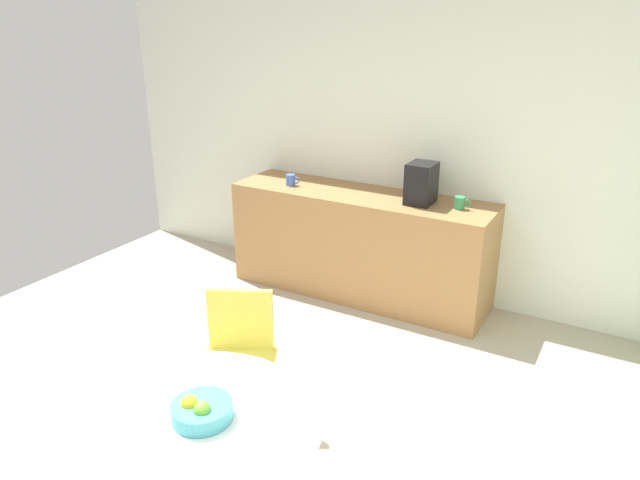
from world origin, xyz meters
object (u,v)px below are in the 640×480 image
coffee_maker (421,183)px  mug_green (460,203)px  round_table (191,451)px  chair_yellow (238,345)px  mug_white (291,180)px  fruit_bowl (201,411)px

coffee_maker → mug_green: bearing=2.3°
round_table → mug_green: 2.82m
chair_yellow → mug_white: bearing=113.5°
fruit_bowl → coffee_maker: coffee_maker is taller
round_table → mug_white: (-1.21, 2.70, 0.34)m
coffee_maker → round_table: bearing=-88.6°
chair_yellow → fruit_bowl: (0.44, -0.82, 0.26)m
mug_white → mug_green: same height
mug_white → mug_green: 1.46m
round_table → fruit_bowl: fruit_bowl is taller
mug_white → coffee_maker: coffee_maker is taller
mug_green → round_table: bearing=-95.0°
round_table → coffee_maker: size_ratio=3.41×
round_table → mug_green: (0.24, 2.79, 0.34)m
fruit_bowl → round_table: bearing=-117.3°
chair_yellow → mug_green: 2.08m
round_table → mug_green: mug_green is taller
chair_yellow → coffee_maker: bearing=79.7°
mug_green → chair_yellow: bearing=-108.9°
round_table → coffee_maker: (-0.07, 2.78, 0.45)m
chair_yellow → mug_green: mug_green is taller
mug_green → coffee_maker: size_ratio=0.40×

